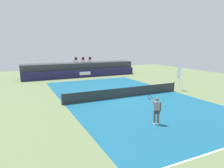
{
  "coord_description": "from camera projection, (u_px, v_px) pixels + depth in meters",
  "views": [
    {
      "loc": [
        -9.53,
        -16.88,
        5.06
      ],
      "look_at": [
        -0.48,
        2.0,
        1.0
      ],
      "focal_mm": 32.49,
      "sensor_mm": 36.0,
      "label": 1
    }
  ],
  "objects": [
    {
      "name": "ground_plane",
      "position": [
        112.0,
        91.0,
        22.61
      ],
      "size": [
        48.0,
        48.0,
        0.0
      ],
      "primitive_type": "plane",
      "color": "#6B7F51"
    },
    {
      "name": "court_inner",
      "position": [
        125.0,
        97.0,
        19.95
      ],
      "size": [
        12.0,
        22.0,
        0.0
      ],
      "primitive_type": "cube",
      "color": "#16597A",
      "rests_on": "ground"
    },
    {
      "name": "sponsor_wall",
      "position": [
        83.0,
        74.0,
        31.79
      ],
      "size": [
        18.0,
        0.22,
        1.2
      ],
      "color": "#231E4C",
      "rests_on": "ground"
    },
    {
      "name": "spectator_platform",
      "position": [
        80.0,
        69.0,
        33.28
      ],
      "size": [
        18.0,
        2.8,
        2.2
      ],
      "primitive_type": "cube",
      "color": "#38383D",
      "rests_on": "ground"
    },
    {
      "name": "spectator_chair_far_left",
      "position": [
        76.0,
        60.0,
        32.92
      ],
      "size": [
        0.46,
        0.46,
        0.89
      ],
      "color": "#561919",
      "rests_on": "spectator_platform"
    },
    {
      "name": "spectator_chair_left",
      "position": [
        83.0,
        59.0,
        33.14
      ],
      "size": [
        0.48,
        0.48,
        0.89
      ],
      "color": "#561919",
      "rests_on": "spectator_platform"
    },
    {
      "name": "spectator_chair_center",
      "position": [
        90.0,
        59.0,
        33.68
      ],
      "size": [
        0.46,
        0.46,
        0.89
      ],
      "color": "#561919",
      "rests_on": "spectator_platform"
    },
    {
      "name": "umpire_chair",
      "position": [
        179.0,
        77.0,
        22.55
      ],
      "size": [
        0.51,
        0.51,
        2.76
      ],
      "color": "white",
      "rests_on": "ground"
    },
    {
      "name": "tennis_net",
      "position": [
        125.0,
        92.0,
        19.86
      ],
      "size": [
        12.4,
        0.02,
        0.95
      ],
      "primitive_type": "cube",
      "color": "#2D2D2D",
      "rests_on": "ground"
    },
    {
      "name": "net_post_near",
      "position": [
        62.0,
        99.0,
        17.22
      ],
      "size": [
        0.1,
        0.1,
        1.0
      ],
      "primitive_type": "cylinder",
      "color": "#4C4C51",
      "rests_on": "ground"
    },
    {
      "name": "net_post_far",
      "position": [
        174.0,
        87.0,
        22.49
      ],
      "size": [
        0.1,
        0.1,
        1.0
      ],
      "primitive_type": "cylinder",
      "color": "#4C4C51",
      "rests_on": "ground"
    },
    {
      "name": "tennis_player",
      "position": [
        156.0,
        110.0,
        12.99
      ],
      "size": [
        0.6,
        1.26,
        1.77
      ],
      "color": "white",
      "rests_on": "court_inner"
    },
    {
      "name": "tennis_ball",
      "position": [
        94.0,
        121.0,
        13.51
      ],
      "size": [
        0.07,
        0.07,
        0.07
      ],
      "primitive_type": "sphere",
      "color": "#D8EA33",
      "rests_on": "court_inner"
    }
  ]
}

